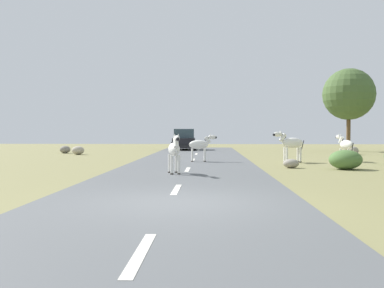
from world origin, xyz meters
name	(u,v)px	position (x,y,z in m)	size (l,w,h in m)	color
ground_plane	(180,204)	(0.00, 0.00, 0.00)	(90.00, 90.00, 0.00)	olive
road	(169,203)	(-0.22, 0.00, 0.03)	(6.00, 64.00, 0.05)	#56595B
lane_markings	(165,210)	(-0.22, -1.00, 0.05)	(0.16, 56.00, 0.01)	silver
zebra_0	(174,150)	(-0.61, 6.26, 0.92)	(0.61, 1.53, 1.46)	silver
zebra_1	(200,145)	(0.18, 12.65, 0.89)	(1.50, 0.46, 1.41)	silver
zebra_2	(346,145)	(7.78, 13.57, 0.87)	(0.71, 1.51, 1.47)	silver
zebra_4	(291,143)	(4.81, 12.92, 0.97)	(1.70, 0.74, 1.63)	silver
car_0	(184,140)	(-1.45, 27.05, 0.85)	(2.10, 4.38, 1.74)	black
tree_3	(349,94)	(11.72, 25.57, 4.52)	(4.08, 4.08, 6.57)	brown
bush_3	(346,160)	(6.32, 8.89, 0.41)	(1.36, 1.23, 0.82)	#4C7038
rock_0	(353,151)	(10.43, 20.49, 0.28)	(0.74, 0.57, 0.56)	gray
rock_1	(78,150)	(-8.30, 19.86, 0.29)	(0.85, 0.70, 0.58)	#A89E8C
rock_2	(65,150)	(-9.79, 21.63, 0.27)	(0.76, 0.70, 0.54)	gray
rock_3	(291,163)	(4.18, 9.50, 0.20)	(0.68, 0.53, 0.39)	gray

